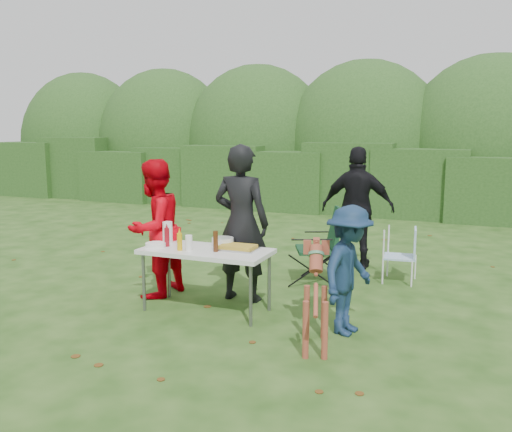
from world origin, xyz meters
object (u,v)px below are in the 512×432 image
at_px(person_cook, 241,223).
at_px(lawn_chair, 400,254).
at_px(beer_bottle, 216,241).
at_px(paper_towel_roll, 168,232).
at_px(person_black_puffy, 358,208).
at_px(dog, 316,301).
at_px(folding_table, 206,254).
at_px(child, 349,270).
at_px(person_red_jacket, 154,228).
at_px(mustard_bottle, 180,242).
at_px(camping_chair, 318,245).
at_px(ketchup_bottle, 167,237).

relative_size(person_cook, lawn_chair, 2.50).
bearing_deg(beer_bottle, paper_towel_roll, 164.06).
bearing_deg(person_black_puffy, dog, 90.39).
distance_m(beer_bottle, paper_towel_roll, 0.80).
distance_m(folding_table, child, 1.70).
relative_size(person_red_jacket, paper_towel_roll, 6.72).
bearing_deg(beer_bottle, mustard_bottle, -167.15).
relative_size(camping_chair, mustard_bottle, 5.27).
relative_size(ketchup_bottle, beer_bottle, 0.92).
bearing_deg(folding_table, camping_chair, 62.28).
bearing_deg(camping_chair, person_cook, 35.35).
xyz_separation_m(ketchup_bottle, beer_bottle, (0.66, -0.03, 0.01)).
xyz_separation_m(person_cook, paper_towel_roll, (-0.81, -0.40, -0.10)).
relative_size(person_red_jacket, child, 1.29).
height_order(child, camping_chair, child).
distance_m(person_red_jacket, ketchup_bottle, 0.50).
xyz_separation_m(person_cook, person_red_jacket, (-1.09, -0.26, -0.10)).
relative_size(folding_table, dog, 1.49).
height_order(child, ketchup_bottle, child).
xyz_separation_m(folding_table, ketchup_bottle, (-0.50, -0.04, 0.16)).
height_order(child, paper_towel_roll, child).
distance_m(person_cook, beer_bottle, 0.63).
distance_m(child, lawn_chair, 2.21).
bearing_deg(folding_table, dog, -21.25).
xyz_separation_m(folding_table, lawn_chair, (1.93, 2.11, -0.30)).
relative_size(folding_table, beer_bottle, 6.25).
relative_size(folding_table, lawn_chair, 1.93).
distance_m(child, paper_towel_roll, 2.32).
xyz_separation_m(person_black_puffy, dog, (0.28, -3.22, -0.45)).
bearing_deg(child, paper_towel_roll, 97.12).
height_order(dog, mustard_bottle, dog).
distance_m(person_cook, ketchup_bottle, 0.93).
bearing_deg(mustard_bottle, lawn_chair, 46.24).
bearing_deg(person_cook, person_black_puffy, -115.60).
bearing_deg(camping_chair, lawn_chair, 179.41).
bearing_deg(lawn_chair, child, 77.50).
bearing_deg(person_cook, paper_towel_roll, 26.04).
xyz_separation_m(child, beer_bottle, (-1.54, -0.00, 0.18)).
relative_size(folding_table, person_black_puffy, 0.81).
xyz_separation_m(camping_chair, lawn_chair, (1.06, 0.45, -0.14)).
xyz_separation_m(person_cook, lawn_chair, (1.72, 1.57, -0.58)).
bearing_deg(mustard_bottle, beer_bottle, 12.85).
relative_size(child, beer_bottle, 5.64).
bearing_deg(ketchup_bottle, beer_bottle, -2.74).
bearing_deg(folding_table, child, -2.26).
distance_m(person_red_jacket, child, 2.61).
height_order(lawn_chair, mustard_bottle, mustard_bottle).
relative_size(child, dog, 1.35).
bearing_deg(lawn_chair, person_red_jacket, 26.73).
bearing_deg(dog, lawn_chair, -25.30).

